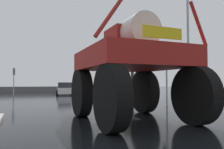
% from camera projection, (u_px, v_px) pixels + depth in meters
% --- Properties ---
extents(ground_plane, '(120.00, 120.00, 0.00)m').
position_uv_depth(ground_plane, '(74.00, 101.00, 17.88)').
color(ground_plane, black).
extents(oversize_sprayer, '(4.16, 5.52, 4.24)m').
position_uv_depth(oversize_sprayer, '(132.00, 67.00, 8.61)').
color(oversize_sprayer, black).
rests_on(oversize_sprayer, ground).
extents(sedan_ahead, '(2.25, 4.27, 1.52)m').
position_uv_depth(sedan_ahead, '(64.00, 89.00, 26.91)').
color(sedan_ahead, silver).
rests_on(sedan_ahead, ground).
extents(traffic_signal_near_right, '(0.24, 0.54, 3.60)m').
position_uv_depth(traffic_signal_near_right, '(165.00, 65.00, 14.49)').
color(traffic_signal_near_right, '#A8AAAF').
rests_on(traffic_signal_near_right, ground).
extents(traffic_signal_far_left, '(0.24, 0.55, 3.97)m').
position_uv_depth(traffic_signal_far_left, '(87.00, 73.00, 31.35)').
color(traffic_signal_far_left, '#A8AAAF').
rests_on(traffic_signal_far_left, ground).
extents(traffic_signal_far_right, '(0.24, 0.55, 3.39)m').
position_uv_depth(traffic_signal_far_right, '(14.00, 75.00, 27.73)').
color(traffic_signal_far_right, '#A8AAAF').
rests_on(traffic_signal_far_right, ground).
extents(streetlight_near_right, '(1.80, 0.24, 9.26)m').
position_uv_depth(streetlight_near_right, '(189.00, 38.00, 17.74)').
color(streetlight_near_right, '#A8AAAF').
rests_on(streetlight_near_right, ground).
extents(bare_tree_right, '(3.49, 3.49, 6.00)m').
position_uv_depth(bare_tree_right, '(132.00, 61.00, 29.95)').
color(bare_tree_right, '#473828').
rests_on(bare_tree_right, ground).
extents(roadside_barrier, '(32.65, 0.24, 0.90)m').
position_uv_depth(roadside_barrier, '(49.00, 89.00, 34.98)').
color(roadside_barrier, '#59595B').
rests_on(roadside_barrier, ground).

